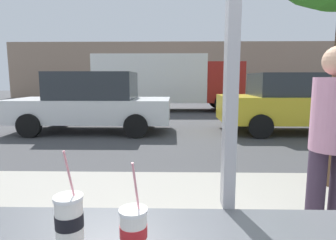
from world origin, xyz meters
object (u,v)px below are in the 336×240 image
object	(u,v)px
soda_cup_right	(69,220)
parked_car_yellow	(300,102)
soda_cup_left	(134,230)
parked_car_white	(92,102)
pedestrian	(332,139)
box_truck	(167,80)

from	to	relation	value
soda_cup_right	parked_car_yellow	bearing A→B (deg)	61.56
soda_cup_left	soda_cup_right	distance (m)	0.22
parked_car_white	pedestrian	size ratio (longest dim) A/B	2.82
soda_cup_right	box_truck	bearing A→B (deg)	90.09
soda_cup_left	parked_car_white	size ratio (longest dim) A/B	0.07
parked_car_white	parked_car_yellow	bearing A→B (deg)	-0.00
pedestrian	parked_car_yellow	bearing A→B (deg)	68.10
parked_car_white	box_truck	distance (m)	6.19
soda_cup_left	box_truck	size ratio (longest dim) A/B	0.04
soda_cup_right	pedestrian	world-z (taller)	pedestrian
soda_cup_right	box_truck	size ratio (longest dim) A/B	0.05
box_truck	pedestrian	bearing A→B (deg)	-82.48
box_truck	pedestrian	size ratio (longest dim) A/B	4.34
soda_cup_right	parked_car_white	size ratio (longest dim) A/B	0.07
parked_car_yellow	box_truck	size ratio (longest dim) A/B	0.66
parked_car_yellow	pedestrian	size ratio (longest dim) A/B	2.87
soda_cup_left	soda_cup_right	xyz separation A→B (m)	(-0.22, 0.04, 0.01)
soda_cup_left	parked_car_yellow	size ratio (longest dim) A/B	0.06
soda_cup_left	parked_car_white	distance (m)	7.78
soda_cup_right	parked_car_yellow	distance (m)	8.42
pedestrian	parked_car_white	bearing A→B (deg)	120.63
soda_cup_right	pedestrian	xyz separation A→B (m)	(1.55, 1.29, 0.00)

